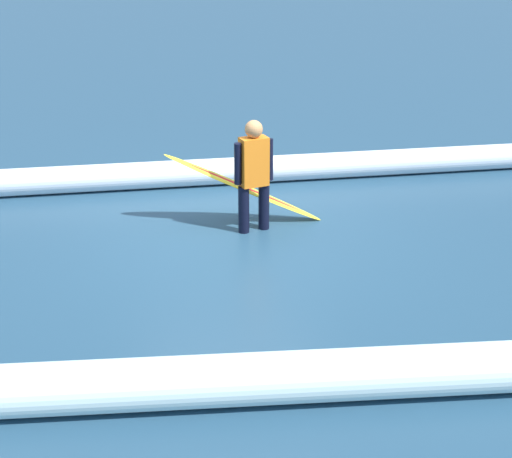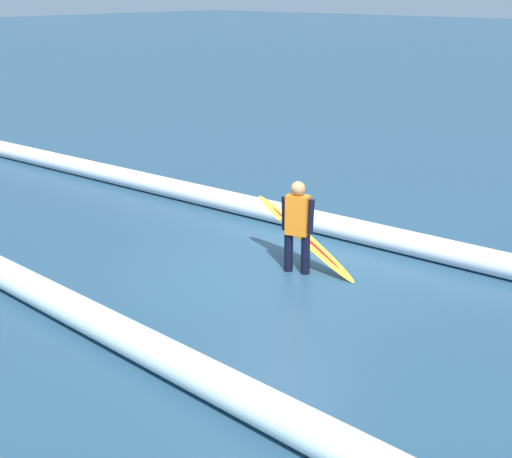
{
  "view_description": "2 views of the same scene",
  "coord_description": "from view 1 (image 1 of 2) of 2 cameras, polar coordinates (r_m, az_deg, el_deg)",
  "views": [
    {
      "loc": [
        0.81,
        7.93,
        3.5
      ],
      "look_at": [
        -0.08,
        1.63,
        0.75
      ],
      "focal_mm": 48.09,
      "sensor_mm": 36.0,
      "label": 1
    },
    {
      "loc": [
        -7.29,
        8.75,
        4.24
      ],
      "look_at": [
        -0.36,
        0.95,
        0.95
      ],
      "focal_mm": 54.53,
      "sensor_mm": 36.0,
      "label": 2
    }
  ],
  "objects": [
    {
      "name": "surfer",
      "position": [
        8.52,
        -0.18,
        4.84
      ],
      "size": [
        0.5,
        0.29,
        1.44
      ],
      "rotation": [
        0.0,
        0.0,
        3.43
      ],
      "color": "black",
      "rests_on": "ground_plane"
    },
    {
      "name": "ground_plane",
      "position": [
        8.71,
        -2.04,
        -0.37
      ],
      "size": [
        183.64,
        183.64,
        0.0
      ],
      "primitive_type": "plane",
      "color": "navy"
    },
    {
      "name": "wave_crest_foreground",
      "position": [
        10.42,
        -15.71,
        3.97
      ],
      "size": [
        24.66,
        1.03,
        0.4
      ],
      "primitive_type": "cylinder",
      "rotation": [
        0.0,
        1.57,
        0.03
      ],
      "color": "white",
      "rests_on": "ground_plane"
    },
    {
      "name": "surfboard",
      "position": [
        8.89,
        -0.98,
        3.44
      ],
      "size": [
        2.06,
        0.44,
        0.98
      ],
      "color": "yellow",
      "rests_on": "ground_plane"
    }
  ]
}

